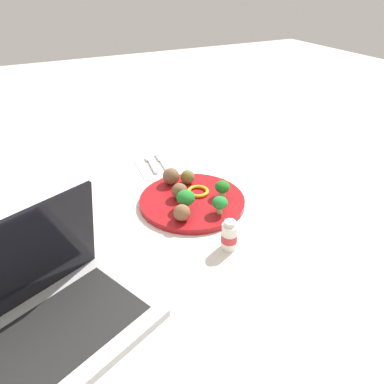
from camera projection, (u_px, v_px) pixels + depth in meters
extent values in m
plane|color=silver|center=(192.00, 203.00, 1.00)|extent=(4.00, 4.00, 0.00)
cylinder|color=maroon|center=(192.00, 201.00, 1.00)|extent=(0.28, 0.28, 0.02)
cylinder|color=#A4CF70|center=(220.00, 210.00, 0.93)|extent=(0.01, 0.01, 0.02)
ellipsoid|color=#248332|center=(220.00, 203.00, 0.92)|extent=(0.04, 0.04, 0.03)
cylinder|color=#A7CE66|center=(186.00, 206.00, 0.95)|extent=(0.02, 0.02, 0.02)
ellipsoid|color=#227D2C|center=(186.00, 198.00, 0.94)|extent=(0.05, 0.05, 0.04)
cylinder|color=#95BF77|center=(222.00, 194.00, 1.00)|extent=(0.02, 0.02, 0.01)
ellipsoid|color=#1F7120|center=(222.00, 187.00, 0.99)|extent=(0.04, 0.04, 0.03)
sphere|color=brown|center=(179.00, 191.00, 0.99)|extent=(0.04, 0.04, 0.04)
sphere|color=brown|center=(182.00, 213.00, 0.90)|extent=(0.04, 0.04, 0.04)
sphere|color=brown|center=(188.00, 177.00, 1.06)|extent=(0.04, 0.04, 0.04)
sphere|color=brown|center=(171.00, 176.00, 1.05)|extent=(0.05, 0.05, 0.05)
torus|color=yellow|center=(198.00, 191.00, 1.02)|extent=(0.06, 0.06, 0.01)
cube|color=white|center=(158.00, 165.00, 1.19)|extent=(0.18, 0.14, 0.01)
cube|color=silver|center=(153.00, 167.00, 1.17)|extent=(0.09, 0.03, 0.01)
cube|color=silver|center=(149.00, 159.00, 1.22)|extent=(0.03, 0.03, 0.01)
cube|color=white|center=(165.00, 166.00, 1.17)|extent=(0.09, 0.02, 0.01)
cube|color=silver|center=(159.00, 157.00, 1.23)|extent=(0.06, 0.02, 0.01)
cylinder|color=white|center=(229.00, 237.00, 0.83)|extent=(0.04, 0.04, 0.06)
cylinder|color=red|center=(229.00, 238.00, 0.83)|extent=(0.04, 0.04, 0.02)
cylinder|color=silver|center=(230.00, 223.00, 0.81)|extent=(0.03, 0.03, 0.01)
cube|color=#B3B3B3|center=(58.00, 336.00, 0.63)|extent=(0.33, 0.38, 0.02)
cube|color=black|center=(57.00, 333.00, 0.63)|extent=(0.25, 0.32, 0.00)
cube|color=black|center=(16.00, 264.00, 0.63)|extent=(0.16, 0.31, 0.20)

